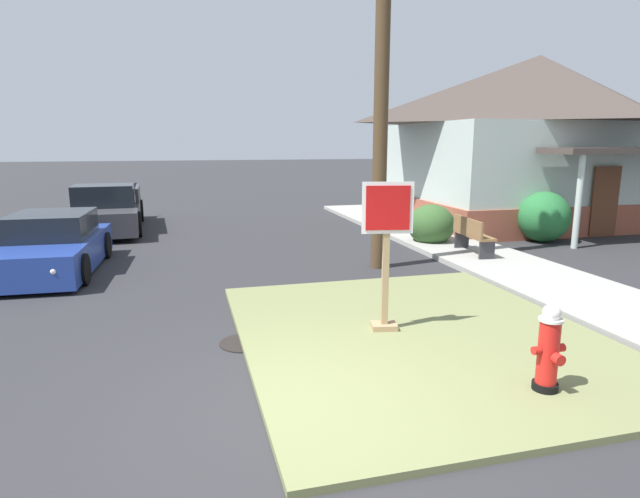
# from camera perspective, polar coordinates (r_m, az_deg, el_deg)

# --- Properties ---
(ground_plane) EXTENTS (160.00, 160.00, 0.00)m
(ground_plane) POSITION_cam_1_polar(r_m,az_deg,el_deg) (5.56, -3.50, -17.60)
(ground_plane) COLOR #2B2B2D
(grass_corner_patch) EXTENTS (4.91, 5.84, 0.08)m
(grass_corner_patch) POSITION_cam_1_polar(r_m,az_deg,el_deg) (7.59, 10.59, -9.21)
(grass_corner_patch) COLOR olive
(grass_corner_patch) RESTS_ON ground
(sidewalk_strip) EXTENTS (2.20, 19.24, 0.12)m
(sidewalk_strip) POSITION_cam_1_polar(r_m,az_deg,el_deg) (13.35, 16.02, -0.30)
(sidewalk_strip) COLOR #9E9B93
(sidewalk_strip) RESTS_ON ground
(fire_hydrant) EXTENTS (0.38, 0.34, 0.97)m
(fire_hydrant) POSITION_cam_1_polar(r_m,az_deg,el_deg) (6.15, 23.85, -10.12)
(fire_hydrant) COLOR black
(fire_hydrant) RESTS_ON grass_corner_patch
(stop_sign) EXTENTS (0.70, 0.34, 2.12)m
(stop_sign) POSITION_cam_1_polar(r_m,az_deg,el_deg) (7.31, 7.27, -1.21)
(stop_sign) COLOR #A3845B
(stop_sign) RESTS_ON grass_corner_patch
(manhole_cover) EXTENTS (0.70, 0.70, 0.02)m
(manhole_cover) POSITION_cam_1_polar(r_m,az_deg,el_deg) (7.32, -8.23, -10.18)
(manhole_cover) COLOR black
(manhole_cover) RESTS_ON ground
(parked_sedan_blue) EXTENTS (2.00, 4.09, 1.25)m
(parked_sedan_blue) POSITION_cam_1_polar(r_m,az_deg,el_deg) (12.39, -27.39, 0.21)
(parked_sedan_blue) COLOR #233D93
(parked_sedan_blue) RESTS_ON ground
(pickup_truck_charcoal) EXTENTS (2.27, 5.57, 1.48)m
(pickup_truck_charcoal) POSITION_cam_1_polar(r_m,az_deg,el_deg) (17.60, -22.37, 3.90)
(pickup_truck_charcoal) COLOR #38383D
(pickup_truck_charcoal) RESTS_ON ground
(street_bench) EXTENTS (0.55, 1.53, 0.85)m
(street_bench) POSITION_cam_1_polar(r_m,az_deg,el_deg) (12.83, 16.36, 1.60)
(street_bench) COLOR brown
(street_bench) RESTS_ON sidewalk_strip
(utility_pole) EXTENTS (1.58, 0.31, 9.20)m
(utility_pole) POSITION_cam_1_polar(r_m,az_deg,el_deg) (11.43, 6.90, 21.90)
(utility_pole) COLOR #4C3823
(utility_pole) RESTS_ON ground
(corner_house) EXTENTS (9.31, 8.34, 5.60)m
(corner_house) POSITION_cam_1_polar(r_m,az_deg,el_deg) (19.72, 22.53, 11.22)
(corner_house) COLOR brown
(corner_house) RESTS_ON ground
(shrub_near_porch) EXTENTS (1.40, 1.40, 1.40)m
(shrub_near_porch) POSITION_cam_1_polar(r_m,az_deg,el_deg) (15.64, 23.41, 3.27)
(shrub_near_porch) COLOR #276C36
(shrub_near_porch) RESTS_ON ground
(shrub_by_curb) EXTENTS (1.25, 1.25, 1.10)m
(shrub_by_curb) POSITION_cam_1_polar(r_m,az_deg,el_deg) (14.21, 12.12, 2.62)
(shrub_by_curb) COLOR #34582A
(shrub_by_curb) RESTS_ON ground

